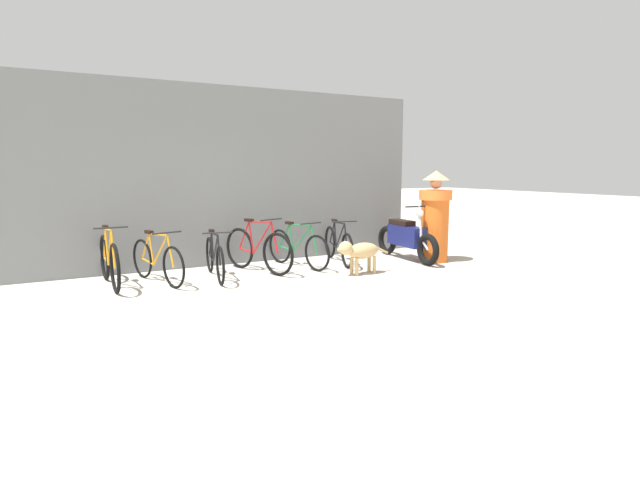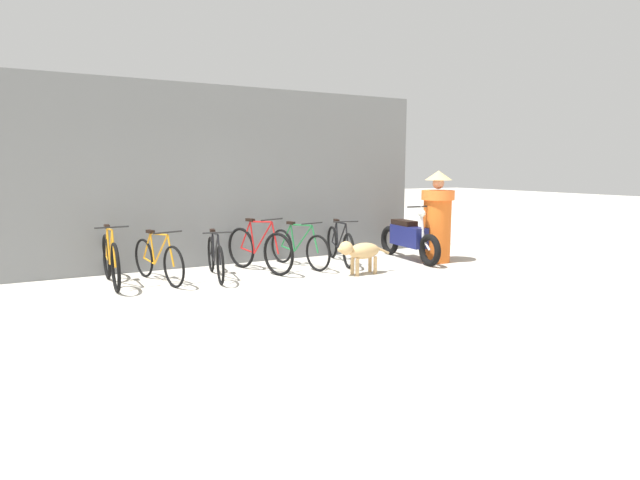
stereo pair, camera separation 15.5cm
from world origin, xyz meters
name	(u,v)px [view 2 (the right image)]	position (x,y,z in m)	size (l,w,h in m)	color
ground_plane	(299,311)	(0.00, 0.00, 0.00)	(60.00, 60.00, 0.00)	#B7B2A5
shop_wall_back	(218,177)	(0.00, 3.48, 1.60)	(8.21, 0.20, 3.21)	slate
bicycle_0	(111,260)	(-1.93, 2.56, 0.38)	(0.46, 1.74, 0.93)	black
bicycle_1	(158,260)	(-1.27, 2.45, 0.34)	(0.57, 1.59, 0.82)	black
bicycle_2	(215,258)	(-0.39, 2.35, 0.33)	(0.46, 1.64, 0.79)	black
bicycle_3	(259,250)	(0.40, 2.49, 0.38)	(0.65, 1.61, 0.93)	black
bicycle_4	(299,248)	(1.18, 2.55, 0.34)	(0.53, 1.64, 0.83)	black
bicycle_5	(340,245)	(2.03, 2.56, 0.34)	(0.53, 1.67, 0.82)	black
motorcycle	(409,238)	(3.34, 2.20, 0.42)	(0.58, 1.96, 1.07)	black
stray_dog	(360,251)	(1.81, 1.49, 0.39)	(1.04, 0.30, 0.58)	tan
person_in_robes	(437,216)	(3.71, 1.83, 0.86)	(0.74, 0.74, 1.71)	orange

